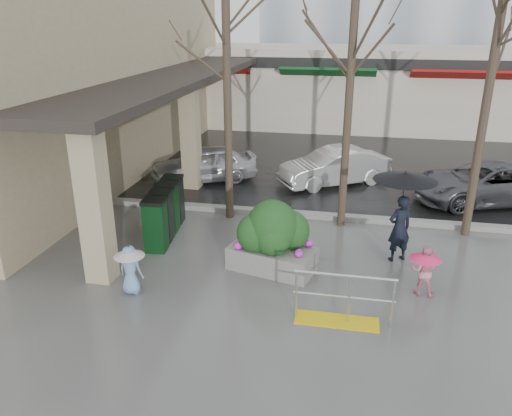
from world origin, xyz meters
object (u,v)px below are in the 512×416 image
(child_pink, at_px, (424,267))
(news_boxes, at_px, (165,211))
(tree_west, at_px, (226,33))
(car_b, at_px, (334,167))
(tree_mideast, at_px, (496,44))
(planter, at_px, (273,237))
(car_c, at_px, (485,183))
(handrail, at_px, (341,305))
(car_a, at_px, (204,164))
(woman, at_px, (402,203))
(child_blue, at_px, (130,265))
(tree_midwest, at_px, (354,27))

(child_pink, xyz_separation_m, news_boxes, (-6.36, 1.84, 0.04))
(tree_west, bearing_deg, child_pink, -34.28)
(tree_west, relative_size, car_b, 1.78)
(tree_mideast, xyz_separation_m, planter, (-4.76, -2.93, -4.05))
(car_c, bearing_deg, tree_west, -88.14)
(handrail, bearing_deg, car_c, 61.18)
(handrail, bearing_deg, car_a, 122.62)
(woman, relative_size, child_blue, 2.07)
(tree_west, bearing_deg, child_blue, -102.43)
(woman, bearing_deg, child_blue, -3.72)
(handrail, bearing_deg, tree_west, 124.99)
(tree_mideast, xyz_separation_m, child_blue, (-7.50, -4.54, -4.21))
(woman, height_order, planter, woman)
(car_a, bearing_deg, woman, 24.78)
(woman, distance_m, child_pink, 1.77)
(news_boxes, relative_size, car_c, 0.54)
(news_boxes, distance_m, car_a, 4.71)
(child_blue, height_order, car_a, car_a)
(car_a, bearing_deg, handrail, 5.97)
(child_pink, height_order, child_blue, child_pink)
(woman, bearing_deg, car_a, -67.62)
(planter, bearing_deg, woman, 20.02)
(tree_midwest, bearing_deg, car_c, 32.51)
(child_blue, xyz_separation_m, planter, (2.74, 1.61, 0.16))
(tree_midwest, height_order, car_c, tree_midwest)
(tree_midwest, bearing_deg, child_pink, -62.16)
(news_boxes, bearing_deg, tree_mideast, 4.92)
(tree_midwest, xyz_separation_m, news_boxes, (-4.56, -1.56, -4.56))
(tree_mideast, bearing_deg, planter, -148.37)
(child_blue, xyz_separation_m, car_b, (3.81, 8.20, -0.02))
(tree_west, xyz_separation_m, tree_mideast, (6.50, 0.00, -0.22))
(car_c, bearing_deg, tree_midwest, -75.73)
(car_b, xyz_separation_m, car_c, (4.70, -0.91, 0.00))
(child_blue, relative_size, news_boxes, 0.44)
(planter, relative_size, news_boxes, 0.86)
(woman, height_order, news_boxes, woman)
(car_c, bearing_deg, car_a, -110.63)
(handrail, relative_size, tree_west, 0.28)
(planter, relative_size, car_b, 0.55)
(child_blue, bearing_deg, tree_midwest, -125.88)
(child_pink, distance_m, car_c, 6.65)
(car_a, relative_size, car_b, 0.97)
(news_boxes, distance_m, car_c, 9.87)
(woman, height_order, child_pink, woman)
(child_pink, distance_m, car_b, 7.40)
(handrail, xyz_separation_m, tree_mideast, (3.14, 4.80, 4.48))
(tree_mideast, bearing_deg, tree_midwest, 180.00)
(tree_mideast, distance_m, child_blue, 9.72)
(tree_west, height_order, child_pink, tree_west)
(handrail, height_order, planter, planter)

